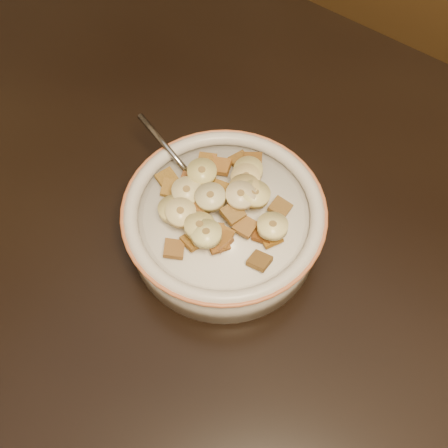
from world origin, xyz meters
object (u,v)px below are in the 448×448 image
Objects in this scene: table at (261,316)px; spoon at (205,192)px; chair at (322,124)px; cereal_bowl at (224,226)px.

spoon is at bearing 154.64° from table.
table is 1.53× the size of chair.
chair is 0.56m from cereal_bowl.
table is at bearing -78.23° from chair.
spoon reaches higher than cereal_bowl.
chair reaches higher than spoon.
chair is at bearing 109.23° from table.
spoon is at bearing -89.93° from chair.
chair is at bearing -157.88° from spoon.
table is 0.15m from spoon.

